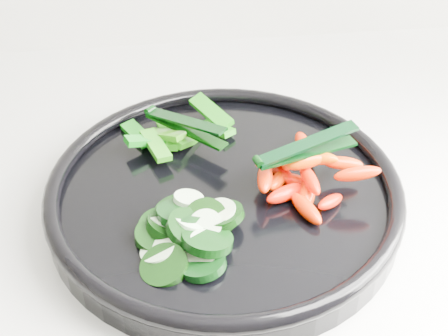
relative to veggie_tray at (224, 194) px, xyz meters
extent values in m
cylinder|color=black|center=(0.00, 0.00, -0.01)|extent=(0.40, 0.40, 0.02)
torus|color=black|center=(0.00, 0.00, 0.01)|extent=(0.40, 0.40, 0.02)
cylinder|color=black|center=(-0.07, -0.10, 0.01)|extent=(0.06, 0.06, 0.03)
cylinder|color=#B7D2A8|center=(-0.07, -0.08, 0.01)|extent=(0.04, 0.04, 0.02)
cylinder|color=black|center=(-0.06, -0.05, 0.01)|extent=(0.06, 0.07, 0.03)
cylinder|color=beige|center=(-0.06, -0.04, 0.01)|extent=(0.05, 0.05, 0.03)
cylinder|color=black|center=(-0.07, -0.05, 0.01)|extent=(0.05, 0.05, 0.03)
cylinder|color=#DFF8C7|center=(-0.07, -0.05, 0.01)|extent=(0.04, 0.04, 0.02)
cylinder|color=black|center=(-0.03, -0.10, 0.01)|extent=(0.04, 0.05, 0.02)
cylinder|color=beige|center=(-0.03, -0.09, 0.01)|extent=(0.05, 0.05, 0.02)
cylinder|color=black|center=(-0.05, -0.03, 0.01)|extent=(0.05, 0.05, 0.03)
cylinder|color=beige|center=(-0.05, -0.04, 0.01)|extent=(0.03, 0.03, 0.02)
cylinder|color=black|center=(-0.07, -0.06, 0.01)|extent=(0.05, 0.05, 0.01)
cylinder|color=#D7F3C3|center=(-0.06, -0.05, 0.01)|extent=(0.04, 0.04, 0.01)
cylinder|color=black|center=(-0.07, -0.06, 0.01)|extent=(0.06, 0.06, 0.02)
cylinder|color=#DAEEBE|center=(-0.07, -0.05, 0.01)|extent=(0.04, 0.04, 0.01)
cylinder|color=black|center=(-0.06, -0.05, 0.01)|extent=(0.05, 0.05, 0.02)
cylinder|color=beige|center=(-0.06, -0.04, 0.01)|extent=(0.05, 0.05, 0.02)
cylinder|color=black|center=(-0.01, -0.06, 0.02)|extent=(0.05, 0.05, 0.02)
cylinder|color=#C8EABB|center=(-0.01, -0.05, 0.02)|extent=(0.04, 0.04, 0.02)
cylinder|color=black|center=(-0.05, -0.05, 0.02)|extent=(0.06, 0.06, 0.02)
cylinder|color=beige|center=(-0.04, -0.03, 0.02)|extent=(0.04, 0.04, 0.02)
cylinder|color=black|center=(-0.04, -0.07, 0.02)|extent=(0.06, 0.07, 0.03)
cylinder|color=#D3F7C6|center=(-0.04, -0.06, 0.02)|extent=(0.04, 0.04, 0.02)
cylinder|color=black|center=(-0.02, -0.06, 0.02)|extent=(0.06, 0.05, 0.03)
cylinder|color=#D4EFBF|center=(-0.03, -0.07, 0.02)|extent=(0.04, 0.04, 0.02)
cylinder|color=black|center=(-0.01, -0.05, 0.02)|extent=(0.05, 0.05, 0.02)
cylinder|color=beige|center=(-0.01, -0.05, 0.02)|extent=(0.04, 0.04, 0.02)
cylinder|color=black|center=(-0.03, -0.08, 0.02)|extent=(0.07, 0.07, 0.02)
cylinder|color=beige|center=(-0.03, -0.09, 0.02)|extent=(0.05, 0.05, 0.02)
ellipsoid|color=#FF5600|center=(0.08, -0.03, 0.01)|extent=(0.03, 0.05, 0.03)
ellipsoid|color=#FF1700|center=(0.06, -0.02, 0.01)|extent=(0.05, 0.04, 0.02)
ellipsoid|color=#E84300|center=(0.08, -0.05, 0.01)|extent=(0.03, 0.05, 0.02)
ellipsoid|color=#ED1400|center=(0.06, 0.01, 0.01)|extent=(0.03, 0.04, 0.02)
ellipsoid|color=red|center=(0.10, -0.04, 0.01)|extent=(0.04, 0.04, 0.02)
ellipsoid|color=#DD4100|center=(0.06, 0.00, 0.01)|extent=(0.04, 0.04, 0.02)
ellipsoid|color=#FF1E00|center=(0.08, 0.00, 0.01)|extent=(0.04, 0.03, 0.02)
ellipsoid|color=#E71200|center=(0.10, 0.06, 0.01)|extent=(0.02, 0.05, 0.02)
ellipsoid|color=red|center=(0.04, -0.01, 0.03)|extent=(0.03, 0.05, 0.02)
ellipsoid|color=#E44D00|center=(0.10, 0.03, 0.03)|extent=(0.02, 0.06, 0.03)
ellipsoid|color=#DB5900|center=(0.07, 0.02, 0.03)|extent=(0.03, 0.05, 0.02)
ellipsoid|color=#E81000|center=(0.09, -0.02, 0.03)|extent=(0.02, 0.05, 0.02)
ellipsoid|color=#EF3100|center=(0.05, 0.02, 0.03)|extent=(0.05, 0.04, 0.02)
ellipsoid|color=#F13E00|center=(0.13, 0.00, 0.03)|extent=(0.05, 0.02, 0.02)
ellipsoid|color=#F85B00|center=(0.10, 0.00, 0.04)|extent=(0.04, 0.03, 0.02)
ellipsoid|color=#E23700|center=(0.08, -0.01, 0.04)|extent=(0.05, 0.02, 0.02)
ellipsoid|color=red|center=(0.13, -0.03, 0.04)|extent=(0.05, 0.02, 0.02)
cube|color=#216F0A|center=(-0.04, 0.10, 0.01)|extent=(0.04, 0.06, 0.02)
cube|color=#1E6809|center=(-0.03, 0.10, 0.01)|extent=(0.06, 0.06, 0.03)
cube|color=#136509|center=(0.00, 0.11, 0.01)|extent=(0.04, 0.05, 0.02)
cube|color=#09620B|center=(-0.05, 0.10, 0.01)|extent=(0.05, 0.05, 0.02)
cube|color=#0D6809|center=(-0.09, 0.11, 0.01)|extent=(0.04, 0.05, 0.01)
cube|color=#1F710A|center=(-0.05, 0.11, 0.01)|extent=(0.03, 0.07, 0.03)
cube|color=#236B0A|center=(-0.06, 0.09, 0.02)|extent=(0.05, 0.05, 0.02)
cube|color=#0A7011|center=(-0.08, 0.08, 0.02)|extent=(0.05, 0.03, 0.02)
cube|color=#196B0A|center=(-0.07, 0.07, 0.02)|extent=(0.04, 0.06, 0.01)
cube|color=#0C6609|center=(0.00, 0.13, 0.02)|extent=(0.05, 0.06, 0.02)
cylinder|color=black|center=(0.03, -0.02, 0.05)|extent=(0.01, 0.01, 0.01)
cube|color=black|center=(0.09, 0.00, 0.05)|extent=(0.11, 0.04, 0.00)
cube|color=black|center=(0.09, 0.00, 0.06)|extent=(0.11, 0.04, 0.02)
cylinder|color=black|center=(-0.07, 0.13, 0.03)|extent=(0.01, 0.01, 0.01)
cube|color=black|center=(-0.03, 0.09, 0.02)|extent=(0.09, 0.09, 0.00)
cube|color=black|center=(-0.03, 0.09, 0.04)|extent=(0.09, 0.09, 0.02)
camera|label=1|loc=(-0.06, -0.49, 0.43)|focal=50.00mm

